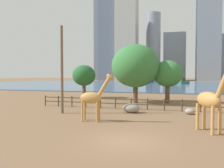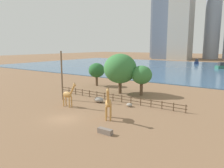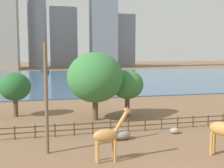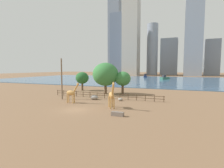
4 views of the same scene
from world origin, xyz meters
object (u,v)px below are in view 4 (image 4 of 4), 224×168
object	(u,v)px
giraffe_tall	(71,93)
tree_right_tall	(82,78)
utility_pole	(62,79)
tree_left_large	(123,79)
tree_center_broad	(105,74)
boat_sailboat	(165,78)
feeding_trough	(118,114)
giraffe_companion	(112,95)
boat_ferry	(145,76)
boulder_near_fence	(120,99)
boulder_by_pole	(94,97)

from	to	relation	value
giraffe_tall	tree_right_tall	bearing A→B (deg)	114.62
giraffe_tall	utility_pole	distance (m)	5.71
tree_left_large	tree_center_broad	world-z (taller)	tree_center_broad
giraffe_tall	boat_sailboat	distance (m)	80.65
feeding_trough	tree_center_broad	xyz separation A→B (m)	(-10.03, 18.84, 4.87)
giraffe_companion	utility_pole	world-z (taller)	utility_pole
giraffe_tall	boat_ferry	size ratio (longest dim) A/B	0.64
tree_right_tall	boat_sailboat	size ratio (longest dim) A/B	0.91
giraffe_companion	boat_sailboat	bearing A→B (deg)	145.69
tree_center_broad	boat_ferry	size ratio (longest dim) A/B	1.26
feeding_trough	boat_sailboat	xyz separation A→B (m)	(-0.51, 85.46, 0.80)
giraffe_companion	boat_ferry	world-z (taller)	giraffe_companion
tree_right_tall	boulder_near_fence	bearing A→B (deg)	-36.30
giraffe_companion	boulder_by_pole	size ratio (longest dim) A/B	2.66
boat_ferry	boulder_by_pole	bearing A→B (deg)	170.99
boulder_by_pole	tree_left_large	xyz separation A→B (m)	(3.43, 9.40, 3.58)
feeding_trough	tree_center_broad	world-z (taller)	tree_center_broad
boulder_by_pole	feeding_trough	size ratio (longest dim) A/B	0.98
giraffe_companion	tree_center_broad	world-z (taller)	tree_center_broad
giraffe_companion	boulder_by_pole	xyz separation A→B (m)	(-6.52, 6.28, -1.75)
tree_center_broad	boat_sailboat	size ratio (longest dim) A/B	1.33
feeding_trough	boulder_near_fence	bearing A→B (deg)	106.66
utility_pole	boat_sailboat	xyz separation A→B (m)	(15.33, 77.10, -3.33)
tree_center_broad	boat_sailboat	xyz separation A→B (m)	(9.52, 66.62, -4.07)
utility_pole	tree_left_large	size ratio (longest dim) A/B	1.49
boulder_near_fence	giraffe_companion	bearing A→B (deg)	-83.70
utility_pole	boat_ferry	xyz separation A→B (m)	(0.25, 96.09, -3.31)
boulder_by_pole	feeding_trough	xyz separation A→B (m)	(9.10, -10.53, -0.17)
giraffe_companion	boat_ferry	size ratio (longest dim) A/B	0.73
giraffe_tall	boulder_by_pole	size ratio (longest dim) A/B	2.33
feeding_trough	tree_left_large	size ratio (longest dim) A/B	0.30
feeding_trough	tree_center_broad	distance (m)	21.89
giraffe_tall	giraffe_companion	xyz separation A→B (m)	(8.92, -1.32, 0.24)
tree_left_large	boat_sailboat	xyz separation A→B (m)	(5.16, 65.53, -2.95)
tree_center_broad	boat_sailboat	distance (m)	67.42
giraffe_companion	boulder_near_fence	distance (m)	7.21
utility_pole	tree_center_broad	bearing A→B (deg)	60.99
tree_left_large	giraffe_tall	bearing A→B (deg)	-112.09
boulder_near_fence	feeding_trough	distance (m)	11.64
boat_ferry	boulder_near_fence	bearing A→B (deg)	174.52
feeding_trough	tree_left_large	distance (m)	21.05
feeding_trough	boat_ferry	world-z (taller)	boat_ferry
boulder_by_pole	tree_right_tall	world-z (taller)	tree_right_tall
giraffe_tall	tree_left_large	bearing A→B (deg)	67.73
boulder_near_fence	tree_right_tall	size ratio (longest dim) A/B	0.17
giraffe_tall	utility_pole	size ratio (longest dim) A/B	0.47
boulder_near_fence	giraffe_tall	bearing A→B (deg)	-145.60
giraffe_tall	boulder_near_fence	size ratio (longest dim) A/B	4.30
giraffe_companion	boat_ferry	bearing A→B (deg)	154.55
tree_left_large	boat_ferry	size ratio (longest dim) A/B	0.92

